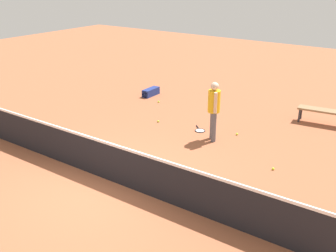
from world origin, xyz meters
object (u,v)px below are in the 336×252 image
object	(u,v)px
player_near_side	(214,106)
tennis_ball_stray_right	(163,179)
tennis_ball_baseline	(99,141)
equipment_bag	(150,92)
tennis_ball_near_player	(159,102)
tennis_ball_stray_left	(158,121)
tennis_ball_by_net	(273,169)
courtside_bench	(323,111)
tennis_racket_near_player	(200,130)
tennis_ball_midcourt	(237,134)

from	to	relation	value
player_near_side	tennis_ball_stray_right	distance (m)	2.92
tennis_ball_baseline	tennis_ball_stray_right	xyz separation A→B (m)	(-2.76, 0.74, 0.00)
equipment_bag	tennis_ball_near_player	bearing A→B (deg)	146.57
tennis_ball_near_player	tennis_ball_stray_right	distance (m)	5.81
tennis_ball_baseline	tennis_ball_stray_left	xyz separation A→B (m)	(-0.41, -2.24, 0.00)
tennis_ball_by_net	tennis_ball_near_player	bearing A→B (deg)	-25.92
tennis_ball_near_player	courtside_bench	bearing A→B (deg)	-167.39
tennis_ball_stray_left	tennis_ball_stray_right	world-z (taller)	same
tennis_ball_by_net	tennis_ball_baseline	bearing A→B (deg)	14.85
tennis_racket_near_player	tennis_ball_by_net	distance (m)	3.01
tennis_ball_baseline	tennis_ball_stray_right	world-z (taller)	same
tennis_ball_near_player	tennis_ball_midcourt	bearing A→B (deg)	162.92
tennis_ball_by_net	equipment_bag	world-z (taller)	equipment_bag
tennis_ball_baseline	player_near_side	bearing A→B (deg)	-141.65
tennis_ball_near_player	tennis_racket_near_player	bearing A→B (deg)	150.85
tennis_ball_near_player	tennis_ball_baseline	xyz separation A→B (m)	(-0.77, 3.86, 0.00)
tennis_ball_stray_left	equipment_bag	world-z (taller)	equipment_bag
tennis_ball_stray_left	courtside_bench	distance (m)	5.17
tennis_ball_stray_left	tennis_ball_baseline	bearing A→B (deg)	79.50
tennis_ball_stray_right	tennis_ball_midcourt	bearing A→B (deg)	-93.01
tennis_ball_by_net	tennis_ball_baseline	xyz separation A→B (m)	(4.64, 1.23, 0.00)
player_near_side	courtside_bench	bearing A→B (deg)	-125.24
player_near_side	equipment_bag	xyz separation A→B (m)	(4.07, -2.37, -0.87)
tennis_racket_near_player	equipment_bag	distance (m)	3.94
tennis_racket_near_player	equipment_bag	xyz separation A→B (m)	(3.41, -1.98, 0.13)
tennis_ball_stray_left	courtside_bench	size ratio (longest dim) A/B	0.04
courtside_bench	tennis_ball_near_player	bearing A→B (deg)	12.61
tennis_ball_stray_right	courtside_bench	size ratio (longest dim) A/B	0.04
tennis_ball_stray_right	tennis_ball_baseline	bearing A→B (deg)	-15.10
player_near_side	courtside_bench	xyz separation A→B (m)	(-2.18, -3.09, -0.59)
tennis_ball_near_player	equipment_bag	world-z (taller)	equipment_bag
courtside_bench	player_near_side	bearing A→B (deg)	54.76
tennis_ball_baseline	equipment_bag	xyz separation A→B (m)	(1.54, -4.37, 0.11)
courtside_bench	equipment_bag	world-z (taller)	courtside_bench
tennis_racket_near_player	tennis_ball_stray_right	bearing A→B (deg)	105.87
tennis_ball_near_player	tennis_ball_stray_left	bearing A→B (deg)	126.17
tennis_racket_near_player	equipment_bag	world-z (taller)	equipment_bag
tennis_ball_baseline	courtside_bench	distance (m)	6.94
tennis_ball_midcourt	tennis_ball_stray_right	bearing A→B (deg)	86.99
tennis_ball_by_net	tennis_ball_stray_right	xyz separation A→B (m)	(1.88, 1.98, 0.00)
player_near_side	tennis_ball_stray_right	bearing A→B (deg)	94.88
tennis_ball_baseline	equipment_bag	size ratio (longest dim) A/B	0.08
player_near_side	tennis_ball_midcourt	xyz separation A→B (m)	(-0.42, -0.72, -0.98)
tennis_ball_near_player	tennis_ball_baseline	world-z (taller)	same
tennis_ball_midcourt	tennis_ball_stray_left	world-z (taller)	same
tennis_ball_stray_right	courtside_bench	xyz separation A→B (m)	(-1.95, -5.83, 0.38)
player_near_side	tennis_ball_by_net	size ratio (longest dim) A/B	25.76
tennis_racket_near_player	tennis_ball_near_player	bearing A→B (deg)	-29.15
tennis_ball_baseline	tennis_ball_stray_right	distance (m)	2.86
tennis_ball_near_player	equipment_bag	distance (m)	0.93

